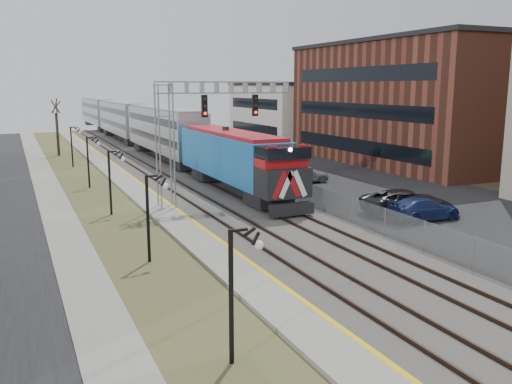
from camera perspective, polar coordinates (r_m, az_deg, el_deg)
sidewalk at (r=41.05m, az=-20.72°, el=-0.60°), size 2.00×120.00×0.08m
grass_median at (r=41.32m, az=-16.57°, el=-0.28°), size 4.00×120.00×0.06m
platform at (r=41.79m, az=-12.51°, el=0.17°), size 2.00×120.00×0.24m
ballast_bed at (r=43.05m, az=-5.99°, el=0.66°), size 8.00×120.00×0.20m
parking_lot at (r=48.12m, az=7.71°, el=1.62°), size 16.00×120.00×0.04m
platform_edge at (r=41.95m, az=-11.34°, el=0.43°), size 0.24×120.00×0.01m
track_near at (r=42.45m, az=-8.55°, el=0.69°), size 1.58×120.00×0.15m
track_far at (r=43.51m, az=-4.12°, el=1.04°), size 1.58×120.00×0.15m
train at (r=73.59m, az=-12.77°, el=6.95°), size 3.00×85.85×5.33m
signal_gantry at (r=34.91m, az=-6.88°, el=7.31°), size 9.00×1.07×8.15m
lampposts at (r=24.79m, az=-11.45°, el=-2.73°), size 0.14×62.14×4.00m
fence at (r=44.41m, az=-0.85°, el=1.95°), size 0.04×120.00×1.60m
buildings_east at (r=53.54m, az=23.12°, el=8.56°), size 16.00×76.00×15.00m
car_lot_c at (r=34.51m, az=15.61°, el=-1.12°), size 6.11×3.94×1.57m
car_lot_d at (r=33.45m, az=17.20°, el=-1.77°), size 4.68×1.95×1.35m
car_lot_e at (r=44.55m, az=5.05°, el=1.82°), size 4.15×1.67×1.41m
car_lot_f at (r=49.49m, az=1.98°, el=2.74°), size 4.32×2.59×1.34m
car_lot_g at (r=54.51m, az=1.05°, el=3.61°), size 5.70×2.91×1.54m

